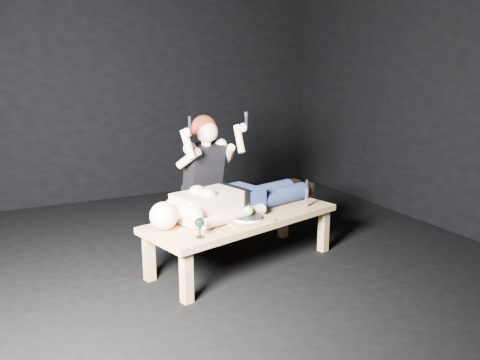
{
  "coord_description": "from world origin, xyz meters",
  "views": [
    {
      "loc": [
        -1.67,
        -3.83,
        1.72
      ],
      "look_at": [
        0.15,
        -0.15,
        0.75
      ],
      "focal_mm": 37.1,
      "sensor_mm": 36.0,
      "label": 1
    }
  ],
  "objects_px": {
    "lying_man": "(239,195)",
    "goblet": "(200,228)",
    "table": "(243,240)",
    "carving_knife": "(307,193)",
    "serving_tray": "(247,220)",
    "kneeling_woman": "(200,181)"
  },
  "relations": [
    {
      "from": "goblet",
      "to": "lying_man",
      "type": "bearing_deg",
      "value": 40.75
    },
    {
      "from": "carving_knife",
      "to": "goblet",
      "type": "bearing_deg",
      "value": -179.22
    },
    {
      "from": "kneeling_woman",
      "to": "carving_knife",
      "type": "distance_m",
      "value": 0.99
    },
    {
      "from": "goblet",
      "to": "kneeling_woman",
      "type": "bearing_deg",
      "value": 68.01
    },
    {
      "from": "lying_man",
      "to": "goblet",
      "type": "bearing_deg",
      "value": -154.22
    },
    {
      "from": "lying_man",
      "to": "serving_tray",
      "type": "xyz_separation_m",
      "value": [
        -0.07,
        -0.29,
        -0.13
      ]
    },
    {
      "from": "kneeling_woman",
      "to": "serving_tray",
      "type": "height_order",
      "value": "kneeling_woman"
    },
    {
      "from": "lying_man",
      "to": "goblet",
      "type": "relative_size",
      "value": 11.98
    },
    {
      "from": "lying_man",
      "to": "kneeling_woman",
      "type": "height_order",
      "value": "kneeling_woman"
    },
    {
      "from": "table",
      "to": "carving_knife",
      "type": "height_order",
      "value": "carving_knife"
    },
    {
      "from": "table",
      "to": "carving_knife",
      "type": "relative_size",
      "value": 6.87
    },
    {
      "from": "kneeling_woman",
      "to": "goblet",
      "type": "distance_m",
      "value": 0.98
    },
    {
      "from": "lying_man",
      "to": "goblet",
      "type": "height_order",
      "value": "lying_man"
    },
    {
      "from": "table",
      "to": "carving_knife",
      "type": "xyz_separation_m",
      "value": [
        0.63,
        -0.03,
        0.35
      ]
    },
    {
      "from": "goblet",
      "to": "carving_knife",
      "type": "height_order",
      "value": "carving_knife"
    },
    {
      "from": "goblet",
      "to": "carving_knife",
      "type": "relative_size",
      "value": 0.62
    },
    {
      "from": "kneeling_woman",
      "to": "lying_man",
      "type": "bearing_deg",
      "value": -73.31
    },
    {
      "from": "serving_tray",
      "to": "goblet",
      "type": "xyz_separation_m",
      "value": [
        -0.5,
        -0.2,
        0.07
      ]
    },
    {
      "from": "lying_man",
      "to": "serving_tray",
      "type": "distance_m",
      "value": 0.32
    },
    {
      "from": "table",
      "to": "carving_knife",
      "type": "bearing_deg",
      "value": -17.49
    },
    {
      "from": "table",
      "to": "kneeling_woman",
      "type": "xyz_separation_m",
      "value": [
        -0.17,
        0.54,
        0.43
      ]
    },
    {
      "from": "goblet",
      "to": "table",
      "type": "bearing_deg",
      "value": 33.7
    }
  ]
}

